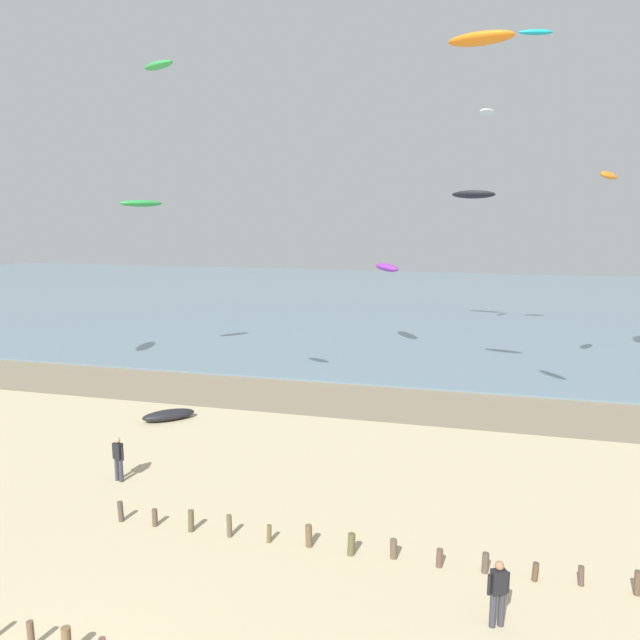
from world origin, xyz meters
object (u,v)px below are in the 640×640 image
at_px(kite_aloft_2, 158,65).
at_px(kite_aloft_4, 536,32).
at_px(kite_aloft_3, 141,203).
at_px(kite_aloft_10, 487,112).
at_px(kite_aloft_8, 609,175).
at_px(person_by_waterline, 498,592).
at_px(kite_aloft_6, 387,267).
at_px(person_nearest_camera, 118,458).
at_px(kite_aloft_9, 474,194).
at_px(kite_aloft_5, 481,39).
at_px(grounded_kite, 169,415).

xyz_separation_m(kite_aloft_2, kite_aloft_4, (14.91, 17.97, 4.90)).
bearing_deg(kite_aloft_3, kite_aloft_10, -23.28).
height_order(kite_aloft_3, kite_aloft_8, kite_aloft_8).
bearing_deg(kite_aloft_10, kite_aloft_8, 62.29).
bearing_deg(person_by_waterline, kite_aloft_6, 103.86).
relative_size(person_nearest_camera, kite_aloft_9, 0.50).
height_order(person_nearest_camera, kite_aloft_5, kite_aloft_5).
relative_size(kite_aloft_6, kite_aloft_8, 1.59).
relative_size(person_nearest_camera, kite_aloft_3, 0.65).
bearing_deg(kite_aloft_5, person_nearest_camera, -131.68).
distance_m(person_nearest_camera, kite_aloft_8, 27.58).
distance_m(person_nearest_camera, person_by_waterline, 14.36).
bearing_deg(kite_aloft_4, grounded_kite, 27.68).
distance_m(person_by_waterline, kite_aloft_5, 20.67).
height_order(kite_aloft_2, kite_aloft_5, kite_aloft_5).
xyz_separation_m(kite_aloft_3, kite_aloft_10, (20.63, 9.48, 6.05)).
height_order(grounded_kite, kite_aloft_5, kite_aloft_5).
height_order(person_nearest_camera, kite_aloft_6, kite_aloft_6).
relative_size(grounded_kite, kite_aloft_6, 0.74).
relative_size(grounded_kite, kite_aloft_9, 0.74).
distance_m(person_nearest_camera, kite_aloft_3, 20.09).
xyz_separation_m(person_by_waterline, kite_aloft_6, (-7.07, 28.64, 5.21)).
relative_size(person_by_waterline, kite_aloft_4, 0.84).
bearing_deg(kite_aloft_2, kite_aloft_4, 79.66).
bearing_deg(kite_aloft_10, kite_aloft_3, -39.29).
bearing_deg(kite_aloft_3, kite_aloft_6, -19.18).
bearing_deg(kite_aloft_2, kite_aloft_8, 64.48).
xyz_separation_m(kite_aloft_4, kite_aloft_5, (-2.94, -13.37, -3.56)).
bearing_deg(kite_aloft_2, kite_aloft_5, 50.35).
distance_m(kite_aloft_6, kite_aloft_10, 12.28).
height_order(kite_aloft_4, kite_aloft_6, kite_aloft_4).
bearing_deg(kite_aloft_6, kite_aloft_2, -46.16).
distance_m(kite_aloft_2, kite_aloft_8, 23.11).
height_order(kite_aloft_5, kite_aloft_10, kite_aloft_5).
height_order(grounded_kite, kite_aloft_2, kite_aloft_2).
bearing_deg(kite_aloft_2, kite_aloft_9, 97.41).
bearing_deg(kite_aloft_10, kite_aloft_2, -3.61).
bearing_deg(kite_aloft_3, person_nearest_camera, -111.47).
bearing_deg(kite_aloft_5, kite_aloft_2, -144.19).
bearing_deg(kite_aloft_5, grounded_kite, -159.03).
height_order(grounded_kite, kite_aloft_3, kite_aloft_3).
distance_m(kite_aloft_8, kite_aloft_9, 17.16).
bearing_deg(person_nearest_camera, kite_aloft_3, 116.50).
relative_size(grounded_kite, kite_aloft_4, 1.24).
distance_m(kite_aloft_8, kite_aloft_10, 11.65).
distance_m(grounded_kite, kite_aloft_2, 15.67).
bearing_deg(kite_aloft_3, person_by_waterline, -92.19).
distance_m(kite_aloft_2, kite_aloft_3, 15.60).
height_order(kite_aloft_2, kite_aloft_9, kite_aloft_2).
bearing_deg(person_by_waterline, grounded_kite, 142.25).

